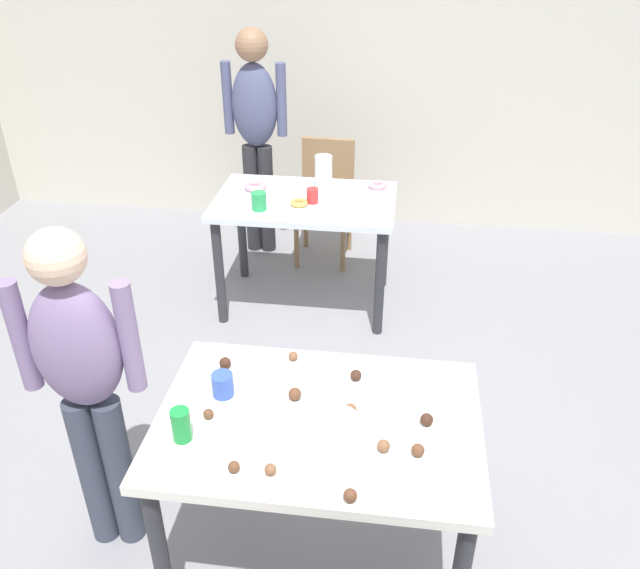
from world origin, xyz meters
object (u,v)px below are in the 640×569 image
(person_girl_near, at_px, (84,375))
(person_adult_far, at_px, (256,124))
(soda_can, at_px, (181,425))
(pitcher_far, at_px, (323,172))
(chair_far_table, at_px, (326,193))
(mixing_bowl, at_px, (332,433))
(dining_table_near, at_px, (318,440))
(dining_table_far, at_px, (305,215))

(person_girl_near, xyz_separation_m, person_adult_far, (0.05, 2.68, 0.13))
(soda_can, distance_m, pitcher_far, 2.30)
(chair_far_table, xyz_separation_m, person_adult_far, (-0.50, 0.02, 0.49))
(chair_far_table, height_order, mixing_bowl, chair_far_table)
(mixing_bowl, bearing_deg, pitcher_far, 98.04)
(dining_table_near, distance_m, mixing_bowl, 0.20)
(chair_far_table, distance_m, person_girl_near, 2.74)
(person_girl_near, xyz_separation_m, pitcher_far, (0.60, 2.13, 0.00))
(dining_table_near, relative_size, mixing_bowl, 5.59)
(person_girl_near, bearing_deg, soda_can, -21.27)
(dining_table_far, relative_size, mixing_bowl, 5.40)
(mixing_bowl, bearing_deg, person_adult_far, 107.28)
(pitcher_far, bearing_deg, person_girl_near, -105.73)
(person_girl_near, distance_m, soda_can, 0.44)
(person_girl_near, relative_size, pitcher_far, 6.81)
(person_adult_far, distance_m, soda_can, 2.86)
(person_adult_far, height_order, soda_can, person_adult_far)
(dining_table_near, xyz_separation_m, dining_table_far, (-0.34, 1.95, -0.01))
(chair_far_table, height_order, person_girl_near, person_girl_near)
(dining_table_far, bearing_deg, chair_far_table, 86.75)
(dining_table_near, bearing_deg, person_girl_near, -179.98)
(pitcher_far, bearing_deg, mixing_bowl, -81.96)
(person_girl_near, bearing_deg, chair_far_table, 78.30)
(person_girl_near, xyz_separation_m, mixing_bowl, (0.92, -0.12, -0.06))
(dining_table_far, bearing_deg, person_girl_near, -104.69)
(mixing_bowl, height_order, pitcher_far, pitcher_far)
(soda_can, bearing_deg, person_girl_near, 158.73)
(dining_table_far, distance_m, chair_far_table, 0.73)
(pitcher_far, bearing_deg, soda_can, -94.73)
(dining_table_near, height_order, person_adult_far, person_adult_far)
(dining_table_near, bearing_deg, mixing_bowl, -60.87)
(person_girl_near, xyz_separation_m, soda_can, (0.41, -0.16, -0.04))
(dining_table_far, xyz_separation_m, person_adult_far, (-0.46, 0.73, 0.35))
(dining_table_far, xyz_separation_m, person_girl_near, (-0.51, -1.95, 0.22))
(dining_table_near, height_order, chair_far_table, chair_far_table)
(dining_table_near, distance_m, soda_can, 0.50)
(mixing_bowl, bearing_deg, chair_far_table, 97.56)
(chair_far_table, height_order, pitcher_far, pitcher_far)
(chair_far_table, bearing_deg, person_adult_far, 178.08)
(person_adult_far, xyz_separation_m, mixing_bowl, (0.87, -2.79, -0.19))
(mixing_bowl, height_order, soda_can, soda_can)
(dining_table_near, bearing_deg, pitcher_far, 96.77)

